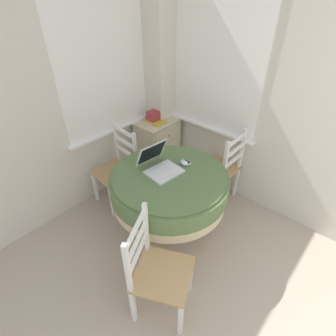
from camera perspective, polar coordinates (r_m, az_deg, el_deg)
name	(u,v)px	position (r m, az deg, el deg)	size (l,w,h in m)	color
corner_room_shell	(198,115)	(2.26, 6.47, 11.40)	(4.06, 5.00, 2.55)	beige
round_dining_table	(169,187)	(2.48, 0.27, -4.07)	(1.11, 1.11, 0.75)	#4C3D2D
laptop	(160,165)	(2.43, -1.86, 0.68)	(0.35, 0.39, 0.25)	silver
computer_mouse	(184,163)	(2.52, 3.54, 1.12)	(0.06, 0.09, 0.04)	white
cell_phone	(186,162)	(2.56, 4.00, 1.28)	(0.06, 0.11, 0.01)	#B2B7BC
dining_chair_near_back_window	(118,169)	(3.05, -10.88, -0.22)	(0.45, 0.45, 0.93)	tan
dining_chair_near_right_window	(221,169)	(3.07, 11.39, -0.12)	(0.42, 0.42, 0.93)	tan
dining_chair_camera_near	(157,271)	(2.09, -2.45, -21.54)	(0.56, 0.56, 0.93)	tan
corner_cabinet	(158,146)	(3.55, -2.22, 4.71)	(0.54, 0.41, 0.76)	beige
storage_box	(155,116)	(3.34, -2.89, 11.28)	(0.19, 0.12, 0.14)	#9E3338
book_on_cabinet	(155,122)	(3.32, -2.75, 10.05)	(0.16, 0.24, 0.02)	gold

